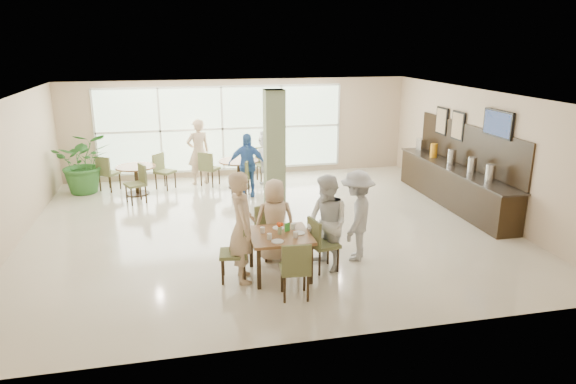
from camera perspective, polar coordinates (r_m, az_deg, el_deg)
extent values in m
plane|color=beige|center=(11.17, -2.33, -3.75)|extent=(10.00, 10.00, 0.00)
plane|color=white|center=(10.53, -2.51, 10.69)|extent=(10.00, 10.00, 0.00)
plane|color=#CAAF91|center=(15.13, -5.41, 7.09)|extent=(10.00, 0.00, 10.00)
plane|color=#CAAF91|center=(6.57, 4.48, -5.64)|extent=(10.00, 0.00, 10.00)
plane|color=#CAAF91|center=(11.08, -28.80, 1.57)|extent=(0.00, 9.00, 9.00)
plane|color=#CAAF91|center=(12.60, 20.65, 4.17)|extent=(0.00, 9.00, 9.00)
plane|color=silver|center=(15.05, -7.30, 6.98)|extent=(7.00, 0.00, 7.00)
cube|color=#6D7552|center=(11.98, -1.53, 4.64)|extent=(0.45, 0.45, 2.80)
cube|color=brown|center=(8.64, -0.92, -4.84)|extent=(1.02, 1.02, 0.05)
cube|color=black|center=(8.32, -3.25, -8.54)|extent=(0.06, 0.06, 0.70)
cube|color=black|center=(8.49, 2.56, -8.01)|extent=(0.06, 0.06, 0.70)
cube|color=black|center=(9.10, -4.13, -6.27)|extent=(0.06, 0.06, 0.70)
cube|color=black|center=(9.25, 1.19, -5.84)|extent=(0.06, 0.06, 0.70)
cylinder|color=brown|center=(13.80, -16.58, 2.70)|extent=(1.01, 1.01, 0.04)
cylinder|color=black|center=(13.89, -16.46, 1.20)|extent=(0.10, 0.10, 0.71)
cylinder|color=black|center=(13.98, -16.34, -0.15)|extent=(0.60, 0.60, 0.03)
cylinder|color=brown|center=(13.94, -5.51, 3.46)|extent=(1.08, 1.08, 0.04)
cylinder|color=black|center=(14.03, -5.46, 1.97)|extent=(0.10, 0.10, 0.71)
cylinder|color=black|center=(14.12, -5.43, 0.63)|extent=(0.60, 0.60, 0.03)
cylinder|color=white|center=(8.46, 0.86, -4.76)|extent=(0.08, 0.08, 0.10)
cylinder|color=white|center=(8.82, 0.57, -3.85)|extent=(0.08, 0.08, 0.10)
cylinder|color=white|center=(8.39, -2.08, -4.96)|extent=(0.08, 0.08, 0.10)
cylinder|color=white|center=(8.67, -2.85, -4.24)|extent=(0.08, 0.08, 0.10)
cylinder|color=white|center=(8.30, -1.17, -5.50)|extent=(0.20, 0.20, 0.01)
cylinder|color=white|center=(8.88, -1.08, -4.00)|extent=(0.20, 0.20, 0.01)
cylinder|color=white|center=(8.65, 1.23, -4.58)|extent=(0.20, 0.20, 0.01)
cylinder|color=#99B27F|center=(8.61, -0.92, -4.32)|extent=(0.07, 0.07, 0.12)
sphere|color=#DF4512|center=(8.57, -0.73, -3.62)|extent=(0.07, 0.07, 0.07)
sphere|color=#DF4512|center=(8.59, -1.06, -3.58)|extent=(0.07, 0.07, 0.07)
sphere|color=#DF4512|center=(8.54, -0.98, -3.70)|extent=(0.07, 0.07, 0.07)
cube|color=green|center=(8.72, -0.08, -3.92)|extent=(0.10, 0.06, 0.15)
cube|color=black|center=(13.06, 17.89, 0.55)|extent=(0.60, 4.60, 0.90)
cube|color=black|center=(12.95, 18.07, 2.55)|extent=(0.64, 4.70, 0.04)
cube|color=black|center=(12.99, 19.39, 4.87)|extent=(0.04, 4.60, 1.00)
cylinder|color=silver|center=(11.75, 21.54, 1.93)|extent=(0.20, 0.20, 0.40)
cylinder|color=silver|center=(12.32, 19.77, 2.75)|extent=(0.20, 0.20, 0.40)
cylinder|color=silver|center=(13.07, 17.72, 3.70)|extent=(0.20, 0.20, 0.40)
cylinder|color=orange|center=(13.84, 15.89, 4.46)|extent=(0.18, 0.18, 0.36)
cube|color=silver|center=(14.45, 14.60, 5.05)|extent=(0.18, 0.30, 0.36)
cube|color=black|center=(11.95, 22.31, 7.04)|extent=(0.06, 1.00, 0.58)
cube|color=#7F99CC|center=(11.93, 22.21, 7.04)|extent=(0.01, 0.92, 0.50)
cube|color=black|center=(13.33, 18.37, 7.00)|extent=(0.04, 0.55, 0.70)
cube|color=olive|center=(13.32, 18.28, 7.00)|extent=(0.01, 0.47, 0.62)
cube|color=black|center=(14.01, 16.73, 7.57)|extent=(0.04, 0.55, 0.70)
cube|color=olive|center=(14.00, 16.64, 7.57)|extent=(0.01, 0.47, 0.62)
imported|color=#316E2C|center=(14.38, -21.71, 3.06)|extent=(1.55, 1.55, 1.61)
imported|color=#CCAB88|center=(8.44, -5.10, -3.90)|extent=(0.46, 0.69, 1.87)
imported|color=#CCAB88|center=(9.25, -1.48, -3.15)|extent=(0.74, 0.41, 1.51)
imported|color=white|center=(8.86, 4.36, -3.50)|extent=(0.86, 0.98, 1.69)
imported|color=#AFAFB2|center=(9.33, 7.64, -2.62)|extent=(1.07, 1.24, 1.67)
imported|color=#3C6AB6|center=(13.13, -4.59, 3.03)|extent=(1.04, 0.71, 1.62)
imported|color=white|center=(13.98, -2.41, 3.77)|extent=(0.69, 1.48, 1.56)
imported|color=#CCAB88|center=(14.36, -9.92, 4.42)|extent=(0.77, 0.63, 1.82)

